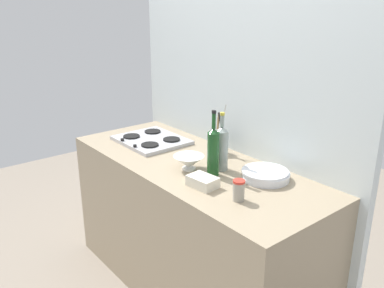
{
  "coord_description": "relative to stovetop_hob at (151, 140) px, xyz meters",
  "views": [
    {
      "loc": [
        1.8,
        -1.46,
        1.83
      ],
      "look_at": [
        0.0,
        0.0,
        1.02
      ],
      "focal_mm": 38.36,
      "sensor_mm": 36.0,
      "label": 1
    }
  ],
  "objects": [
    {
      "name": "ground_plane",
      "position": [
        0.48,
        -0.03,
        -0.91
      ],
      "size": [
        6.0,
        6.0,
        0.0
      ],
      "primitive_type": "plane",
      "color": "gray",
      "rests_on": "ground"
    },
    {
      "name": "backsplash_panel",
      "position": [
        0.48,
        0.35,
        0.16
      ],
      "size": [
        1.9,
        0.06,
        2.15
      ],
      "primitive_type": "cube",
      "color": "silver",
      "rests_on": "ground"
    },
    {
      "name": "condiment_jar_front",
      "position": [
        1.02,
        -0.16,
        0.04
      ],
      "size": [
        0.06,
        0.06,
        0.11
      ],
      "color": "#9E998C",
      "rests_on": "counter_block"
    },
    {
      "name": "mixing_bowl",
      "position": [
        0.55,
        -0.11,
        0.03
      ],
      "size": [
        0.18,
        0.18,
        0.08
      ],
      "color": "white",
      "rests_on": "counter_block"
    },
    {
      "name": "utensil_crock",
      "position": [
        0.46,
        0.22,
        0.05
      ],
      "size": [
        0.09,
        0.09,
        0.32
      ],
      "color": "slate",
      "rests_on": "counter_block"
    },
    {
      "name": "wine_bottle_leftmost",
      "position": [
        0.7,
        -0.05,
        0.13
      ],
      "size": [
        0.07,
        0.07,
        0.37
      ],
      "color": "#19471E",
      "rests_on": "counter_block"
    },
    {
      "name": "counter_block",
      "position": [
        0.48,
        -0.03,
        -0.46
      ],
      "size": [
        1.8,
        0.7,
        0.9
      ],
      "primitive_type": "cube",
      "color": "tan",
      "rests_on": "ground"
    },
    {
      "name": "plate_stack",
      "position": [
        0.93,
        0.13,
        0.01
      ],
      "size": [
        0.26,
        0.26,
        0.05
      ],
      "color": "white",
      "rests_on": "counter_block"
    },
    {
      "name": "wine_bottle_mid_left",
      "position": [
        0.67,
        0.04,
        0.12
      ],
      "size": [
        0.08,
        0.08,
        0.34
      ],
      "color": "gray",
      "rests_on": "counter_block"
    },
    {
      "name": "stovetop_hob",
      "position": [
        0.0,
        0.0,
        0.0
      ],
      "size": [
        0.47,
        0.4,
        0.04
      ],
      "color": "#B2B2B7",
      "rests_on": "counter_block"
    },
    {
      "name": "butter_dish",
      "position": [
        0.78,
        -0.2,
        0.01
      ],
      "size": [
        0.16,
        0.12,
        0.06
      ],
      "primitive_type": "cube",
      "rotation": [
        0.0,
        0.0,
        0.1
      ],
      "color": "silver",
      "rests_on": "counter_block"
    }
  ]
}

